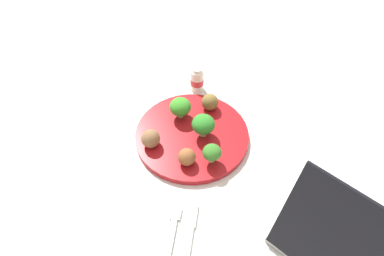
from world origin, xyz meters
The scene contains 13 objects.
ground_plane centered at (0.00, 0.00, 0.00)m, with size 4.00×4.00×0.00m, color beige.
plate centered at (0.00, 0.00, 0.01)m, with size 0.28×0.28×0.02m, color maroon.
broccoli_floret_back_right centered at (0.05, 0.04, 0.05)m, with size 0.05×0.05×0.06m.
broccoli_floret_front_left centered at (0.00, -0.03, 0.05)m, with size 0.06×0.06×0.06m.
broccoli_floret_center centered at (-0.08, -0.06, 0.05)m, with size 0.04×0.04×0.05m.
meatball_back_right centered at (-0.05, 0.09, 0.04)m, with size 0.04×0.04×0.04m, color brown.
meatball_near_rim centered at (0.09, -0.03, 0.04)m, with size 0.04×0.04×0.04m, color brown.
meatball_front_right centered at (-0.09, 0.00, 0.04)m, with size 0.04×0.04×0.04m, color brown.
napkin centered at (-0.26, -0.01, 0.00)m, with size 0.17×0.12×0.01m, color white.
fork centered at (-0.25, 0.01, 0.01)m, with size 0.12×0.02×0.01m.
knife centered at (-0.25, -0.03, 0.01)m, with size 0.15×0.02×0.01m.
yogurt_bottle centered at (0.18, 0.01, 0.03)m, with size 0.04×0.04×0.07m.
laptop centered at (-0.26, -0.36, 0.04)m, with size 0.36×0.39×0.21m.
Camera 1 is at (-0.56, -0.08, 0.69)m, focal length 33.40 mm.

